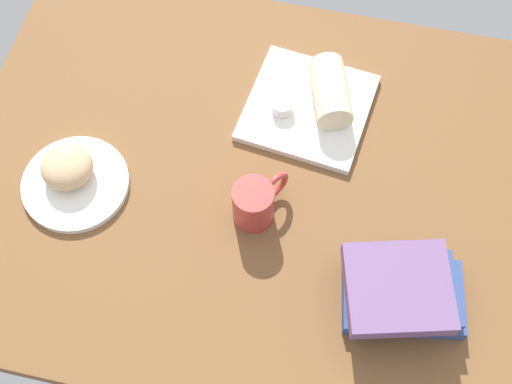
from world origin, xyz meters
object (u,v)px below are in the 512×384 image
(sauce_cup, at_px, (282,106))
(book_stack, at_px, (401,293))
(scone_pastry, at_px, (67,167))
(round_plate, at_px, (76,184))
(coffee_mug, at_px, (255,203))
(breakfast_wrap, at_px, (330,92))
(square_plate, at_px, (308,108))

(sauce_cup, bearing_deg, book_stack, 128.71)
(book_stack, bearing_deg, sauce_cup, -51.29)
(scone_pastry, bearing_deg, book_stack, 169.96)
(round_plate, bearing_deg, coffee_mug, -177.45)
(scone_pastry, relative_size, breakfast_wrap, 0.70)
(breakfast_wrap, xyz_separation_m, book_stack, (-0.19, 0.38, -0.00))
(square_plate, bearing_deg, coffee_mug, 77.96)
(sauce_cup, distance_m, coffee_mug, 0.23)
(scone_pastry, relative_size, sauce_cup, 2.22)
(square_plate, bearing_deg, breakfast_wrap, -156.29)
(breakfast_wrap, height_order, coffee_mug, coffee_mug)
(sauce_cup, xyz_separation_m, book_stack, (-0.28, 0.35, 0.02))
(scone_pastry, xyz_separation_m, breakfast_wrap, (-0.46, -0.27, 0.01))
(coffee_mug, bearing_deg, square_plate, -102.04)
(book_stack, bearing_deg, scone_pastry, -10.04)
(square_plate, distance_m, sauce_cup, 0.06)
(square_plate, bearing_deg, book_stack, 121.77)
(round_plate, relative_size, square_plate, 0.86)
(round_plate, relative_size, breakfast_wrap, 1.47)
(coffee_mug, bearing_deg, breakfast_wrap, -109.10)
(round_plate, xyz_separation_m, breakfast_wrap, (-0.44, -0.29, 0.04))
(sauce_cup, relative_size, coffee_mug, 0.39)
(scone_pastry, height_order, coffee_mug, coffee_mug)
(breakfast_wrap, height_order, book_stack, book_stack)
(square_plate, distance_m, breakfast_wrap, 0.06)
(square_plate, xyz_separation_m, breakfast_wrap, (-0.04, -0.02, 0.04))
(scone_pastry, relative_size, book_stack, 0.42)
(square_plate, relative_size, coffee_mug, 2.11)
(scone_pastry, xyz_separation_m, book_stack, (-0.64, 0.11, 0.01))
(sauce_cup, xyz_separation_m, coffee_mug, (0.00, 0.23, 0.02))
(round_plate, height_order, scone_pastry, scone_pastry)
(breakfast_wrap, distance_m, book_stack, 0.43)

